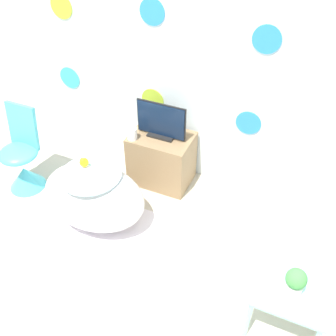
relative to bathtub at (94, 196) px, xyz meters
The scene contains 11 objects.
ground_plane 0.84m from the bathtub, 80.53° to the right, with size 12.00×12.00×0.00m, color #BCB29E.
wall_back_dotted 1.41m from the bathtub, 82.21° to the left, with size 4.93×0.05×2.60m.
rug 0.30m from the bathtub, 94.57° to the right, with size 1.06×0.81×0.01m.
bathtub is the anchor object (origin of this frame).
rubber_duck 0.33m from the bathtub, 149.12° to the left, with size 0.08×0.08×0.09m.
chair 0.86m from the bathtub, behind, with size 0.36×0.36×0.83m.
tv_cabinet 0.78m from the bathtub, 66.06° to the left, with size 0.57×0.41×0.53m.
tv 0.88m from the bathtub, 66.12° to the left, with size 0.47×0.12×0.34m.
vase 0.66m from the bathtub, 81.18° to the left, with size 0.09×0.09×0.14m.
side_table 1.75m from the bathtub, 11.85° to the right, with size 0.47×0.39×0.43m.
potted_plant_left 1.77m from the bathtub, 11.85° to the right, with size 0.13×0.13×0.20m.
Camera 1 is at (1.42, -1.16, 2.64)m, focal length 42.00 mm.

